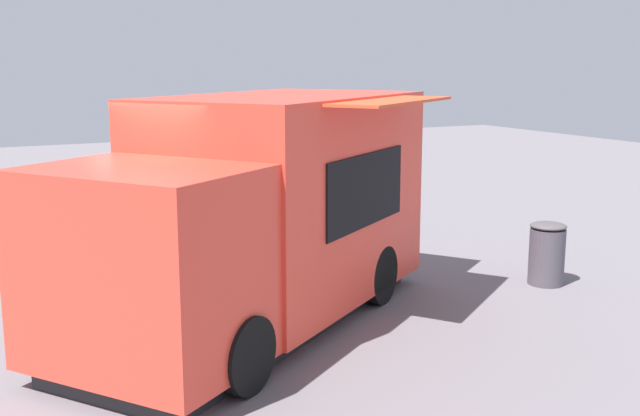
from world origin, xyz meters
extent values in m
plane|color=slate|center=(0.00, 0.00, 0.00)|extent=(40.00, 40.00, 0.00)
cube|color=#EF4130|center=(-0.81, 0.09, 1.36)|extent=(4.06, 3.70, 2.33)
cube|color=#EF4130|center=(1.24, 1.53, 1.10)|extent=(2.37, 2.49, 1.80)
cube|color=black|center=(1.84, 1.95, 1.41)|extent=(0.97, 1.37, 0.68)
cube|color=black|center=(-1.41, 0.94, 1.50)|extent=(1.59, 1.13, 0.81)
cube|color=#EA4E28|center=(-1.57, 1.18, 2.49)|extent=(2.07, 1.70, 0.03)
cube|color=#242628|center=(-0.19, 0.52, 0.10)|extent=(4.84, 4.08, 0.20)
cylinder|color=black|center=(1.61, 0.66, 0.36)|extent=(0.72, 0.59, 0.72)
cylinder|color=black|center=(0.55, 2.17, 0.36)|extent=(0.72, 0.59, 0.72)
cylinder|color=black|center=(-0.79, -1.03, 0.36)|extent=(0.72, 0.59, 0.72)
cylinder|color=black|center=(-1.85, 0.48, 0.36)|extent=(0.72, 0.59, 0.72)
ellipsoid|color=navy|center=(0.61, -3.59, 0.07)|extent=(0.47, 0.54, 0.14)
cube|color=navy|center=(0.72, -3.40, 0.06)|extent=(0.13, 0.37, 0.11)
cube|color=navy|center=(0.52, -3.38, 0.06)|extent=(0.13, 0.37, 0.11)
cube|color=#39322F|center=(0.61, -3.59, 0.41)|extent=(0.24, 0.33, 0.55)
sphere|color=#A98158|center=(0.61, -3.59, 0.78)|extent=(0.20, 0.20, 0.20)
sphere|color=#4A3311|center=(0.61, -3.59, 0.80)|extent=(0.20, 0.20, 0.20)
cube|color=#39322F|center=(0.71, -3.46, 0.49)|extent=(0.11, 0.35, 0.28)
cube|color=#39322F|center=(0.52, -3.44, 0.49)|extent=(0.11, 0.35, 0.28)
cylinder|color=tan|center=(0.62, -3.28, 0.40)|extent=(0.10, 0.36, 0.07)
cube|color=#6B924A|center=(0.62, -3.28, 0.42)|extent=(0.06, 0.30, 0.02)
cylinder|color=#919D94|center=(-1.08, -3.46, 0.15)|extent=(0.52, 0.52, 0.31)
torus|color=#99A08D|center=(-1.08, -3.46, 0.29)|extent=(0.55, 0.55, 0.04)
ellipsoid|color=#488042|center=(-1.08, -3.46, 0.53)|extent=(0.58, 0.58, 0.49)
sphere|color=#8B54A2|center=(-1.29, -3.35, 0.56)|extent=(0.08, 0.08, 0.08)
sphere|color=purple|center=(-1.08, -3.69, 0.61)|extent=(0.08, 0.08, 0.08)
sphere|color=purple|center=(-1.30, -3.58, 0.55)|extent=(0.09, 0.09, 0.09)
sphere|color=#944DA3|center=(-1.28, -3.35, 0.60)|extent=(0.06, 0.06, 0.06)
sphere|color=#8656B8|center=(-1.20, -3.62, 0.66)|extent=(0.06, 0.06, 0.06)
cube|color=#473D1F|center=(-3.22, -3.46, 0.45)|extent=(1.72, 0.56, 0.06)
cube|color=#2D3338|center=(-2.55, -3.40, 0.21)|extent=(0.11, 0.35, 0.42)
cube|color=#2D3338|center=(-3.89, -3.52, 0.21)|extent=(0.11, 0.35, 0.42)
cylinder|color=#4E4953|center=(-4.26, 0.80, 0.37)|extent=(0.46, 0.46, 0.75)
ellipsoid|color=#534C4F|center=(-4.26, 0.80, 0.79)|extent=(0.47, 0.47, 0.10)
camera|label=1|loc=(2.88, 8.18, 2.91)|focal=43.20mm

